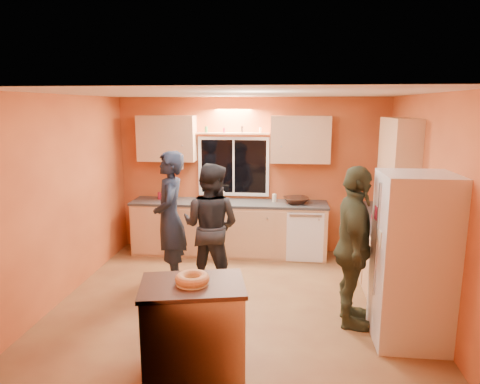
# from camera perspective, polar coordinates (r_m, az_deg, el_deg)

# --- Properties ---
(ground) EXTENTS (4.50, 4.50, 0.00)m
(ground) POSITION_cam_1_polar(r_m,az_deg,el_deg) (5.72, -0.18, -14.01)
(ground) COLOR brown
(ground) RESTS_ON ground
(room_shell) EXTENTS (4.54, 4.04, 2.61)m
(room_shell) POSITION_cam_1_polar(r_m,az_deg,el_deg) (5.63, 1.48, 2.85)
(room_shell) COLOR orange
(room_shell) RESTS_ON ground
(back_counter) EXTENTS (4.23, 0.62, 0.90)m
(back_counter) POSITION_cam_1_polar(r_m,az_deg,el_deg) (7.14, 1.41, -4.89)
(back_counter) COLOR tan
(back_counter) RESTS_ON ground
(right_counter) EXTENTS (0.62, 1.84, 0.90)m
(right_counter) POSITION_cam_1_polar(r_m,az_deg,el_deg) (6.14, 18.97, -8.29)
(right_counter) COLOR tan
(right_counter) RESTS_ON ground
(refrigerator) EXTENTS (0.72, 0.70, 1.80)m
(refrigerator) POSITION_cam_1_polar(r_m,az_deg,el_deg) (4.79, 22.02, -8.38)
(refrigerator) COLOR silver
(refrigerator) RESTS_ON ground
(island) EXTENTS (1.04, 0.81, 0.90)m
(island) POSITION_cam_1_polar(r_m,az_deg,el_deg) (4.12, -6.22, -17.68)
(island) COLOR tan
(island) RESTS_ON ground
(bundt_pastry) EXTENTS (0.31, 0.31, 0.09)m
(bundt_pastry) POSITION_cam_1_polar(r_m,az_deg,el_deg) (3.91, -6.38, -11.42)
(bundt_pastry) COLOR tan
(bundt_pastry) RESTS_ON island
(person_left) EXTENTS (0.57, 0.75, 1.86)m
(person_left) POSITION_cam_1_polar(r_m,az_deg,el_deg) (6.00, -9.32, -3.48)
(person_left) COLOR black
(person_left) RESTS_ON ground
(person_center) EXTENTS (0.97, 0.84, 1.71)m
(person_center) POSITION_cam_1_polar(r_m,az_deg,el_deg) (5.82, -3.92, -4.55)
(person_center) COLOR black
(person_center) RESTS_ON ground
(person_right) EXTENTS (0.52, 1.10, 1.83)m
(person_right) POSITION_cam_1_polar(r_m,az_deg,el_deg) (4.93, 14.92, -7.18)
(person_right) COLOR #373A25
(person_right) RESTS_ON ground
(mixing_bowl) EXTENTS (0.50, 0.50, 0.10)m
(mixing_bowl) POSITION_cam_1_polar(r_m,az_deg,el_deg) (7.01, 7.47, -1.10)
(mixing_bowl) COLOR black
(mixing_bowl) RESTS_ON back_counter
(utensil_crock) EXTENTS (0.14, 0.14, 0.17)m
(utensil_crock) POSITION_cam_1_polar(r_m,az_deg,el_deg) (7.06, -2.65, -0.62)
(utensil_crock) COLOR beige
(utensil_crock) RESTS_ON back_counter
(potted_plant) EXTENTS (0.25, 0.22, 0.27)m
(potted_plant) POSITION_cam_1_polar(r_m,az_deg,el_deg) (5.90, 18.80, -3.16)
(potted_plant) COLOR gray
(potted_plant) RESTS_ON right_counter
(red_box) EXTENTS (0.19, 0.16, 0.07)m
(red_box) POSITION_cam_1_polar(r_m,az_deg,el_deg) (6.24, 18.03, -3.26)
(red_box) COLOR maroon
(red_box) RESTS_ON right_counter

